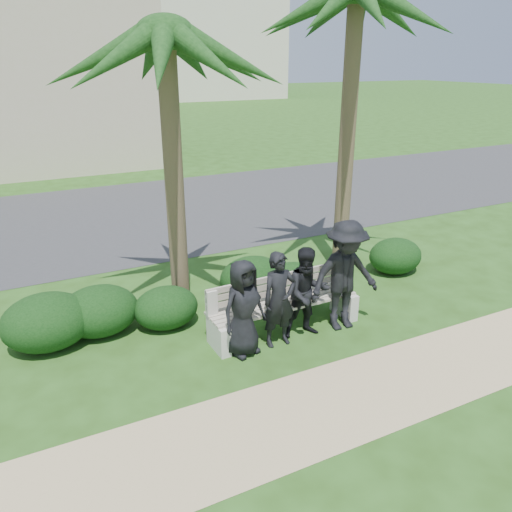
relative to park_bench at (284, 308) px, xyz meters
The scene contains 16 objects.
ground 0.78m from the park_bench, 163.10° to the right, with size 160.00×160.00×0.00m, color #254513.
footpath 2.13m from the park_bench, 107.63° to the right, with size 30.00×1.60×0.01m, color tan.
asphalt_street 7.84m from the park_bench, 94.63° to the left, with size 160.00×8.00×0.01m, color #2D2D30.
stucco_bldg_right 18.18m from the park_bench, 95.24° to the left, with size 8.40×8.40×7.30m.
park_bench is the anchor object (origin of this frame).
man_a 1.03m from the park_bench, 160.26° to the right, with size 0.75×0.49×1.54m, color black.
man_b 0.58m from the park_bench, 130.74° to the right, with size 0.57×0.38×1.57m, color black.
man_c 0.53m from the park_bench, 49.18° to the right, with size 0.75×0.58×1.54m, color black.
man_d 1.14m from the park_bench, 20.45° to the right, with size 1.23×0.71×1.90m, color black.
hedge_a 3.80m from the park_bench, 161.05° to the left, with size 1.40×1.15×0.91m, color black.
hedge_b 3.07m from the park_bench, 154.82° to the left, with size 1.29×1.07×0.84m, color black.
hedge_c 2.01m from the park_bench, 149.04° to the left, with size 1.10×0.91×0.72m, color black.
hedge_d 1.35m from the park_bench, 86.85° to the left, with size 1.29×1.06×0.84m, color black.
hedge_e 1.19m from the park_bench, 53.34° to the left, with size 1.14×0.94×0.74m, color black.
hedge_f 3.54m from the park_bench, 18.37° to the left, with size 1.17×0.97×0.76m, color black.
palm_left 4.65m from the park_bench, 128.48° to the left, with size 3.00×3.00×5.56m.
Camera 1 is at (-3.09, -6.23, 4.28)m, focal length 35.00 mm.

